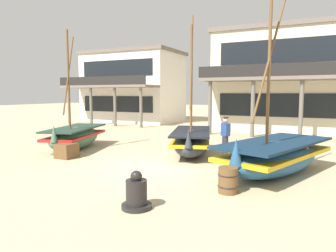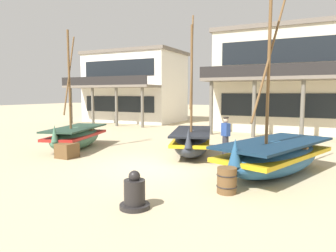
{
  "view_description": "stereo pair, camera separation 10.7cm",
  "coord_description": "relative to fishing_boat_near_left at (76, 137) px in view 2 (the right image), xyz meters",
  "views": [
    {
      "loc": [
        5.24,
        -9.79,
        2.65
      ],
      "look_at": [
        0.0,
        1.0,
        1.4
      ],
      "focal_mm": 33.19,
      "sensor_mm": 36.0,
      "label": 1
    },
    {
      "loc": [
        5.33,
        -9.75,
        2.65
      ],
      "look_at": [
        0.0,
        1.0,
        1.4
      ],
      "focal_mm": 33.19,
      "sensor_mm": 36.0,
      "label": 2
    }
  ],
  "objects": [
    {
      "name": "ground_plane",
      "position": [
        5.24,
        -1.56,
        -0.59
      ],
      "size": [
        120.0,
        120.0,
        0.0
      ],
      "primitive_type": "plane",
      "color": "tan"
    },
    {
      "name": "fishing_boat_near_left",
      "position": [
        0.0,
        0.0,
        0.0
      ],
      "size": [
        2.7,
        4.37,
        5.52
      ],
      "color": "#427056",
      "rests_on": "ground"
    },
    {
      "name": "fishing_boat_centre_large",
      "position": [
        9.26,
        -0.77,
        0.02
      ],
      "size": [
        3.43,
        5.2,
        5.69
      ],
      "color": "#23517A",
      "rests_on": "ground"
    },
    {
      "name": "fishing_boat_far_right",
      "position": [
        5.58,
        1.09,
        0.01
      ],
      "size": [
        2.76,
        4.44,
        5.94
      ],
      "color": "#2D333D",
      "rests_on": "ground"
    },
    {
      "name": "fisherman_by_hull",
      "position": [
        7.0,
        1.37,
        0.24
      ],
      "size": [
        0.42,
        0.38,
        1.68
      ],
      "color": "#33333D",
      "rests_on": "ground"
    },
    {
      "name": "capstan_winch",
      "position": [
        6.78,
        -5.4,
        -0.25
      ],
      "size": [
        0.71,
        0.71,
        0.9
      ],
      "color": "black",
      "rests_on": "ground"
    },
    {
      "name": "wooden_barrel",
      "position": [
        8.39,
        -3.37,
        -0.24
      ],
      "size": [
        0.56,
        0.56,
        0.7
      ],
      "color": "brown",
      "rests_on": "ground"
    },
    {
      "name": "cargo_crate",
      "position": [
        1.18,
        -1.8,
        -0.29
      ],
      "size": [
        0.75,
        0.75,
        0.61
      ],
      "primitive_type": "cube",
      "rotation": [
        0.0,
        0.0,
        1.54
      ],
      "color": "brown",
      "rests_on": "ground"
    },
    {
      "name": "harbor_building_main",
      "position": [
        8.23,
        13.13,
        3.03
      ],
      "size": [
        9.92,
        8.91,
        7.22
      ],
      "color": "beige",
      "rests_on": "ground"
    },
    {
      "name": "harbor_building_annex",
      "position": [
        -5.7,
        14.33,
        2.72
      ],
      "size": [
        8.97,
        8.16,
        6.61
      ],
      "color": "white",
      "rests_on": "ground"
    }
  ]
}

